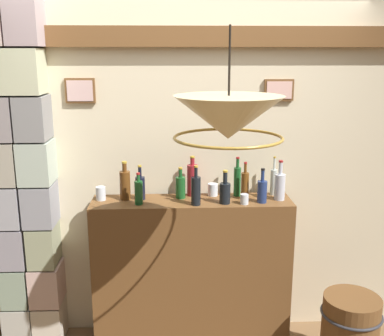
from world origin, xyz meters
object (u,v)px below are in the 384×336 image
(liquor_bottle_scotch, at_px, (139,192))
(liquor_bottle_tequila, at_px, (237,180))
(glass_tumbler_rocks, at_px, (101,193))
(wooden_barrel, at_px, (349,333))
(glass_tumbler_shot, at_px, (213,190))
(liquor_bottle_sherry, at_px, (274,181))
(liquor_bottle_port, at_px, (192,179))
(liquor_bottle_vermouth, at_px, (262,191))
(liquor_bottle_whiskey, at_px, (140,187))
(liquor_bottle_vodka, at_px, (181,187))
(liquor_bottle_brandy, at_px, (245,185))
(pendant_lamp, at_px, (228,119))
(liquor_bottle_bourbon, at_px, (280,186))
(liquor_bottle_rye, at_px, (225,192))
(glass_tumbler_highball, at_px, (244,199))
(liquor_bottle_amaro, at_px, (125,184))
(liquor_bottle_gin, at_px, (196,190))

(liquor_bottle_scotch, xyz_separation_m, liquor_bottle_tequila, (0.71, 0.17, 0.03))
(glass_tumbler_rocks, bearing_deg, wooden_barrel, -13.38)
(liquor_bottle_scotch, distance_m, glass_tumbler_shot, 0.56)
(liquor_bottle_sherry, relative_size, liquor_bottle_port, 0.98)
(liquor_bottle_vermouth, bearing_deg, liquor_bottle_scotch, -179.70)
(liquor_bottle_whiskey, height_order, liquor_bottle_vodka, liquor_bottle_whiskey)
(liquor_bottle_tequila, bearing_deg, liquor_bottle_brandy, -61.78)
(liquor_bottle_scotch, distance_m, liquor_bottle_vermouth, 0.86)
(liquor_bottle_tequila, height_order, pendant_lamp, pendant_lamp)
(glass_tumbler_rocks, bearing_deg, pendant_lamp, -43.87)
(liquor_bottle_bourbon, bearing_deg, liquor_bottle_scotch, -176.50)
(liquor_bottle_brandy, bearing_deg, liquor_bottle_vodka, 174.18)
(liquor_bottle_sherry, height_order, liquor_bottle_vodka, liquor_bottle_sherry)
(liquor_bottle_rye, relative_size, liquor_bottle_bourbon, 0.83)
(liquor_bottle_brandy, relative_size, glass_tumbler_highball, 3.86)
(liquor_bottle_whiskey, distance_m, pendant_lamp, 1.11)
(liquor_bottle_tequila, distance_m, glass_tumbler_rocks, 0.99)
(liquor_bottle_brandy, bearing_deg, glass_tumbler_shot, 156.97)
(liquor_bottle_whiskey, relative_size, liquor_bottle_port, 0.85)
(liquor_bottle_scotch, relative_size, liquor_bottle_tequila, 0.77)
(liquor_bottle_tequila, bearing_deg, glass_tumbler_highball, -82.76)
(liquor_bottle_amaro, xyz_separation_m, liquor_bottle_vodka, (0.39, 0.01, -0.03))
(liquor_bottle_port, relative_size, glass_tumbler_rocks, 3.05)
(liquor_bottle_vodka, bearing_deg, liquor_bottle_whiskey, -176.94)
(liquor_bottle_vodka, xyz_separation_m, liquor_bottle_port, (0.09, 0.06, 0.04))
(liquor_bottle_brandy, bearing_deg, liquor_bottle_sherry, 22.98)
(glass_tumbler_highball, bearing_deg, liquor_bottle_scotch, 177.96)
(glass_tumbler_shot, bearing_deg, liquor_bottle_amaro, -174.84)
(liquor_bottle_tequila, distance_m, glass_tumbler_highball, 0.21)
(liquor_bottle_vermouth, bearing_deg, liquor_bottle_sherry, 55.88)
(glass_tumbler_shot, bearing_deg, liquor_bottle_scotch, -161.43)
(liquor_bottle_vermouth, distance_m, glass_tumbler_shot, 0.37)
(liquor_bottle_port, height_order, glass_tumbler_rocks, liquor_bottle_port)
(liquor_bottle_sherry, bearing_deg, liquor_bottle_brandy, -157.02)
(liquor_bottle_sherry, xyz_separation_m, wooden_barrel, (0.46, -0.48, -0.96))
(liquor_bottle_scotch, bearing_deg, liquor_bottle_sherry, 10.47)
(liquor_bottle_amaro, height_order, liquor_bottle_bourbon, liquor_bottle_bourbon)
(liquor_bottle_scotch, relative_size, pendant_lamp, 0.39)
(liquor_bottle_scotch, height_order, wooden_barrel, liquor_bottle_scotch)
(liquor_bottle_sherry, distance_m, liquor_bottle_amaro, 1.08)
(liquor_bottle_port, bearing_deg, liquor_bottle_bourbon, -11.91)
(liquor_bottle_port, xyz_separation_m, liquor_bottle_vermouth, (0.48, -0.19, -0.04))
(glass_tumbler_rocks, bearing_deg, glass_tumbler_shot, 4.77)
(liquor_bottle_rye, xyz_separation_m, wooden_barrel, (0.84, -0.29, -0.94))
(liquor_bottle_brandy, height_order, liquor_bottle_vodka, liquor_bottle_brandy)
(liquor_bottle_vermouth, bearing_deg, glass_tumbler_highball, -166.61)
(liquor_bottle_bourbon, height_order, glass_tumbler_shot, liquor_bottle_bourbon)
(liquor_bottle_gin, relative_size, glass_tumbler_rocks, 2.87)
(glass_tumbler_highball, bearing_deg, liquor_bottle_whiskey, 168.99)
(liquor_bottle_bourbon, bearing_deg, liquor_bottle_rye, -170.70)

